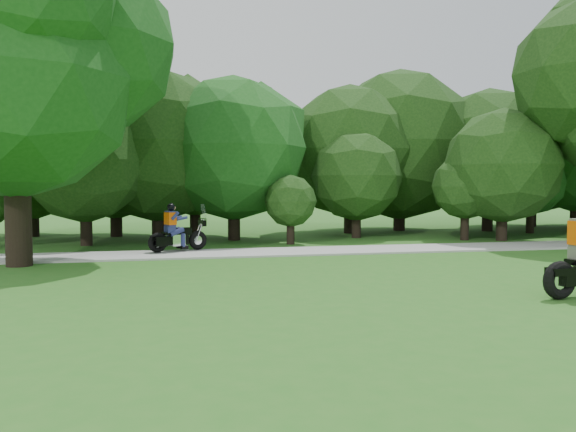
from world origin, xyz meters
name	(u,v)px	position (x,y,z in m)	size (l,w,h in m)	color
ground	(505,295)	(0.00, 0.00, 0.00)	(100.00, 100.00, 0.00)	#28651C
walkway	(365,250)	(0.00, 8.00, 0.03)	(60.00, 2.20, 0.06)	gray
tree_line	(369,154)	(2.54, 14.50, 3.67)	(39.93, 12.32, 7.89)	black
big_tree_west	(16,55)	(-10.54, 6.85, 5.76)	(8.64, 6.56, 9.96)	black
touring_motorcycle	(174,234)	(-6.32, 8.60, 0.63)	(1.96, 1.20, 1.57)	black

